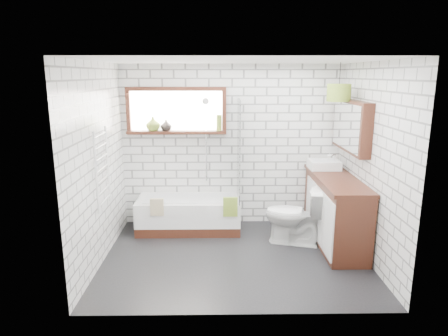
{
  "coord_description": "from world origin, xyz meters",
  "views": [
    {
      "loc": [
        -0.21,
        -4.85,
        2.34
      ],
      "look_at": [
        -0.14,
        0.25,
        1.14
      ],
      "focal_mm": 32.0,
      "sensor_mm": 36.0,
      "label": 1
    }
  ],
  "objects_px": {
    "basin": "(324,164)",
    "toilet": "(295,215)",
    "vanity": "(335,210)",
    "bathtub": "(189,214)",
    "pendant": "(339,93)"
  },
  "relations": [
    {
      "from": "bathtub",
      "to": "vanity",
      "type": "xyz_separation_m",
      "value": [
        2.1,
        -0.51,
        0.23
      ]
    },
    {
      "from": "vanity",
      "to": "pendant",
      "type": "xyz_separation_m",
      "value": [
        0.0,
        0.19,
        1.62
      ]
    },
    {
      "from": "vanity",
      "to": "toilet",
      "type": "bearing_deg",
      "value": -178.78
    },
    {
      "from": "bathtub",
      "to": "basin",
      "type": "xyz_separation_m",
      "value": [
        2.04,
        -0.01,
        0.78
      ]
    },
    {
      "from": "bathtub",
      "to": "vanity",
      "type": "bearing_deg",
      "value": -13.66
    },
    {
      "from": "basin",
      "to": "toilet",
      "type": "bearing_deg",
      "value": -134.96
    },
    {
      "from": "basin",
      "to": "pendant",
      "type": "height_order",
      "value": "pendant"
    },
    {
      "from": "basin",
      "to": "toilet",
      "type": "distance_m",
      "value": 0.95
    },
    {
      "from": "bathtub",
      "to": "toilet",
      "type": "bearing_deg",
      "value": -18.89
    },
    {
      "from": "bathtub",
      "to": "toilet",
      "type": "relative_size",
      "value": 1.88
    },
    {
      "from": "basin",
      "to": "bathtub",
      "type": "bearing_deg",
      "value": 179.73
    },
    {
      "from": "bathtub",
      "to": "basin",
      "type": "distance_m",
      "value": 2.18
    },
    {
      "from": "basin",
      "to": "pendant",
      "type": "xyz_separation_m",
      "value": [
        0.06,
        -0.31,
        1.07
      ]
    },
    {
      "from": "bathtub",
      "to": "basin",
      "type": "height_order",
      "value": "basin"
    },
    {
      "from": "toilet",
      "to": "bathtub",
      "type": "bearing_deg",
      "value": -93.49
    }
  ]
}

